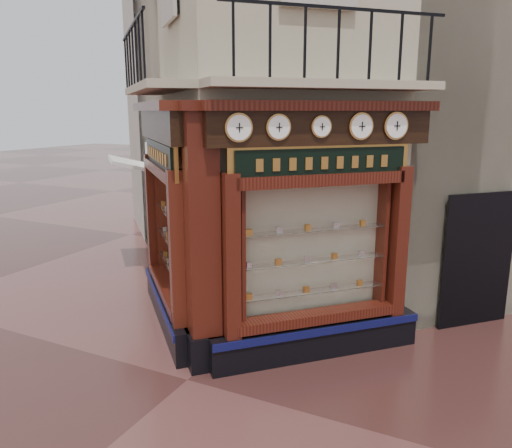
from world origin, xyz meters
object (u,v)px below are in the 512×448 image
Objects in this scene: clock_c at (321,127)px; clock_d at (361,126)px; clock_a at (239,128)px; signboard_left at (160,155)px; corner_pilaster at (203,243)px; clock_b at (278,127)px; awning at (138,270)px; clock_e at (396,126)px; signboard_right at (323,163)px.

clock_c is 0.64m from clock_d.
clock_a is at bearing -180.00° from clock_d.
clock_d is 3.44m from signboard_left.
corner_pilaster is 2.39m from clock_c.
corner_pilaster reaches higher than clock_b.
awning is at bearing 95.60° from corner_pilaster.
clock_e reaches higher than clock_d.
signboard_right is (1.46, 1.01, 1.15)m from corner_pilaster.
clock_c is 2.98m from signboard_left.
signboard_right is at bearing 168.55° from clock_d.
clock_e reaches higher than clock_c.
corner_pilaster is at bearing -174.40° from awning.
clock_c is at bearing 0.00° from clock_a.
corner_pilaster reaches higher than awning.
signboard_left is at bearing 121.29° from clock_b.
clock_e is at bearing 0.00° from clock_a.
clock_a reaches higher than clock_b.
clock_c reaches higher than awning.
corner_pilaster reaches higher than signboard_right.
clock_b is (1.01, 0.41, 1.67)m from corner_pilaster.
awning is 4.56m from signboard_left.
corner_pilaster is 2.00m from clock_b.
awning is at bearing 99.62° from clock_a.
clock_d reaches higher than clock_c.
awning is at bearing 116.85° from clock_d.
clock_b is 0.21× the size of awning.
clock_e is (1.33, 1.33, -0.00)m from clock_b.
signboard_right is (0.85, 1.01, -0.52)m from clock_a.
corner_pilaster reaches higher than clock_a.
signboard_left is at bearing 135.00° from signboard_right.
clock_b reaches higher than clock_c.
clock_a is (0.61, 0.01, 1.67)m from corner_pilaster.
signboard_left is (-2.47, 0.60, -0.52)m from clock_b.
clock_d is 7.17m from awning.
clock_e is at bearing -0.00° from clock_d.
corner_pilaster is 2.12m from signboard_right.
signboard_left is (-2.93, 0.14, -0.52)m from clock_c.
clock_e is at bearing 0.00° from clock_b.
signboard_right is (-0.88, -0.73, -0.52)m from clock_e.
clock_b is 0.92× the size of clock_d.
clock_e is at bearing -5.55° from signboard_right.
signboard_right is at bearing 8.46° from clock_b.
clock_b reaches higher than signboard_right.
signboard_left is (-2.07, 1.01, -0.52)m from clock_a.
signboard_left is at bearing -176.86° from awning.
clock_d is 0.76m from signboard_right.
clock_e is at bearing -8.41° from corner_pilaster.
awning is (-4.57, 3.24, -3.62)m from clock_a.
corner_pilaster is at bearing 169.75° from signboard_right.
clock_e is at bearing -124.19° from signboard_left.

